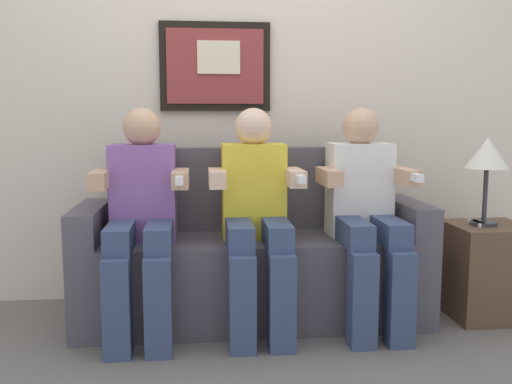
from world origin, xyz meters
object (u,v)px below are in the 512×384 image
at_px(side_table_right, 487,270).
at_px(table_lamp, 487,157).
at_px(person_on_right, 366,209).
at_px(couch, 253,260).
at_px(spare_remote_on_table, 476,223).
at_px(person_in_middle, 256,211).
at_px(person_on_left, 142,213).

relative_size(side_table_right, table_lamp, 1.09).
height_order(person_on_right, side_table_right, person_on_right).
xyz_separation_m(couch, spare_remote_on_table, (1.18, -0.11, 0.20)).
bearing_deg(table_lamp, side_table_right, 18.14).
bearing_deg(side_table_right, person_in_middle, -177.20).
height_order(couch, spare_remote_on_table, couch).
bearing_deg(side_table_right, spare_remote_on_table, -176.84).
bearing_deg(table_lamp, spare_remote_on_table, 166.75).
bearing_deg(person_on_right, side_table_right, 5.04).
relative_size(person_in_middle, table_lamp, 2.41).
bearing_deg(table_lamp, person_in_middle, -177.70).
xyz_separation_m(person_on_left, table_lamp, (1.77, 0.05, 0.25)).
xyz_separation_m(side_table_right, table_lamp, (-0.04, -0.01, 0.61)).
relative_size(person_in_middle, spare_remote_on_table, 8.54).
distance_m(couch, side_table_right, 1.25).
height_order(person_on_left, spare_remote_on_table, person_on_left).
height_order(couch, person_on_left, person_on_left).
bearing_deg(person_in_middle, spare_remote_on_table, 2.78).
bearing_deg(person_on_right, couch, 163.33).
relative_size(person_on_left, person_in_middle, 1.00).
height_order(person_on_left, person_on_right, same).
distance_m(couch, table_lamp, 1.33).
height_order(person_on_left, side_table_right, person_on_left).
bearing_deg(person_on_left, side_table_right, 1.94).
height_order(person_on_right, table_lamp, person_on_right).
xyz_separation_m(person_on_left, person_in_middle, (0.56, 0.00, 0.00)).
bearing_deg(person_in_middle, couch, 90.17).
bearing_deg(person_on_left, person_in_middle, 0.00).
distance_m(couch, person_on_left, 0.65).
relative_size(person_on_left, table_lamp, 2.41).
bearing_deg(person_in_middle, person_on_left, 180.00).
bearing_deg(person_on_left, couch, 16.69).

